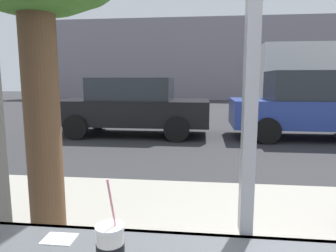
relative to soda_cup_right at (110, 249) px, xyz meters
name	(u,v)px	position (x,y,z in m)	size (l,w,h in m)	color
ground_plane	(208,132)	(0.46, 8.25, -1.02)	(60.00, 60.00, 0.00)	#2D2D30
sidewalk_strip	(220,239)	(0.46, 1.85, -0.95)	(16.00, 2.80, 0.14)	#9E998E
building_facade_far	(206,59)	(0.46, 23.60, 2.10)	(28.00, 1.20, 6.23)	gray
soda_cup_right	(110,249)	(0.00, 0.00, 0.00)	(0.09, 0.09, 0.32)	silver
napkin_wrapper	(59,239)	(-0.26, 0.18, -0.08)	(0.12, 0.09, 0.00)	white
parked_car_black	(132,106)	(-1.68, 7.52, -0.20)	(4.25, 1.93, 1.60)	black
parked_car_blue	(312,105)	(3.12, 7.52, -0.13)	(4.17, 1.92, 1.77)	#283D93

